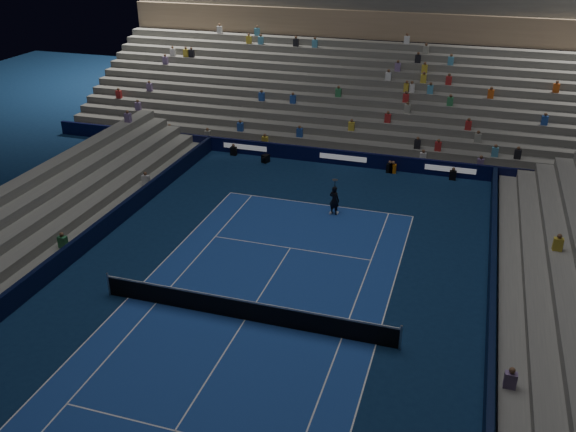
# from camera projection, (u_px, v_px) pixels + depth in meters

# --- Properties ---
(ground) EXTENTS (90.00, 90.00, 0.00)m
(ground) POSITION_uv_depth(u_px,v_px,m) (245.00, 320.00, 25.48)
(ground) COLOR #0B2143
(ground) RESTS_ON ground
(court_surface) EXTENTS (10.97, 23.77, 0.01)m
(court_surface) POSITION_uv_depth(u_px,v_px,m) (245.00, 320.00, 25.48)
(court_surface) COLOR navy
(court_surface) RESTS_ON ground
(sponsor_barrier_far) EXTENTS (44.00, 0.25, 1.00)m
(sponsor_barrier_far) POSITION_uv_depth(u_px,v_px,m) (343.00, 158.00, 41.11)
(sponsor_barrier_far) COLOR black
(sponsor_barrier_far) RESTS_ON ground
(sponsor_barrier_east) EXTENTS (0.25, 37.00, 1.00)m
(sponsor_barrier_east) POSITION_uv_depth(u_px,v_px,m) (490.00, 355.00, 22.67)
(sponsor_barrier_east) COLOR black
(sponsor_barrier_east) RESTS_ON ground
(sponsor_barrier_west) EXTENTS (0.25, 37.00, 1.00)m
(sponsor_barrier_west) POSITION_uv_depth(u_px,v_px,m) (45.00, 273.00, 27.85)
(sponsor_barrier_west) COLOR black
(sponsor_barrier_west) RESTS_ON ground
(grandstand_main) EXTENTS (44.00, 15.20, 11.20)m
(grandstand_main) POSITION_uv_depth(u_px,v_px,m) (371.00, 82.00, 47.89)
(grandstand_main) COLOR #62625D
(grandstand_main) RESTS_ON ground
(tennis_net) EXTENTS (12.90, 0.10, 1.10)m
(tennis_net) POSITION_uv_depth(u_px,v_px,m) (245.00, 310.00, 25.26)
(tennis_net) COLOR #B2B2B7
(tennis_net) RESTS_ON ground
(tennis_player) EXTENTS (0.71, 0.58, 1.69)m
(tennis_player) POSITION_uv_depth(u_px,v_px,m) (334.00, 200.00, 34.15)
(tennis_player) COLOR black
(tennis_player) RESTS_ON ground
(broadcast_camera) EXTENTS (0.55, 0.91, 0.53)m
(broadcast_camera) POSITION_uv_depth(u_px,v_px,m) (265.00, 158.00, 41.58)
(broadcast_camera) COLOR black
(broadcast_camera) RESTS_ON ground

